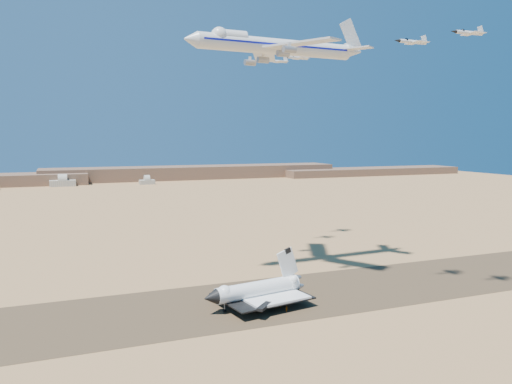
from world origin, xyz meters
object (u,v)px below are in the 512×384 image
object	(u,v)px
crew_a	(281,305)
crew_b	(287,308)
shuttle	(257,291)
carrier_747	(272,46)
chase_jet_b	(468,33)
chase_jet_c	(277,61)
crew_c	(286,309)
chase_jet_d	(297,58)
chase_jet_a	(412,42)

from	to	relation	value
crew_a	crew_b	bearing A→B (deg)	-155.44
shuttle	carrier_747	distance (m)	101.01
shuttle	chase_jet_b	size ratio (longest dim) A/B	2.86
chase_jet_c	carrier_747	bearing A→B (deg)	-116.54
crew_c	chase_jet_d	xyz separation A→B (m)	(54.77, 105.45, 102.08)
chase_jet_c	shuttle	bearing A→B (deg)	-118.20
shuttle	chase_jet_d	distance (m)	150.21
chase_jet_c	crew_b	bearing A→B (deg)	-111.89
crew_a	chase_jet_d	world-z (taller)	chase_jet_d
crew_c	chase_jet_c	bearing A→B (deg)	-61.16
carrier_747	chase_jet_a	size ratio (longest dim) A/B	5.71
crew_a	chase_jet_b	distance (m)	113.78
crew_c	shuttle	bearing A→B (deg)	-3.34
chase_jet_b	crew_c	bearing A→B (deg)	171.68
crew_c	chase_jet_d	world-z (taller)	chase_jet_d
chase_jet_c	chase_jet_b	bearing A→B (deg)	-76.15
crew_b	chase_jet_a	distance (m)	105.29
shuttle	chase_jet_a	size ratio (longest dim) A/B	2.72
shuttle	crew_a	bearing A→B (deg)	-46.58
crew_a	crew_c	distance (m)	4.44
crew_a	crew_c	xyz separation A→B (m)	(0.12, -4.43, -0.14)
crew_a	chase_jet_d	bearing A→B (deg)	-12.97
shuttle	crew_c	size ratio (longest dim) A/B	24.17
carrier_747	crew_a	world-z (taller)	carrier_747
shuttle	crew_a	world-z (taller)	shuttle
chase_jet_d	chase_jet_a	bearing A→B (deg)	-98.22
chase_jet_b	chase_jet_c	distance (m)	106.66
chase_jet_c	crew_a	bearing A→B (deg)	-113.05
chase_jet_d	chase_jet_c	bearing A→B (deg)	-148.62
crew_a	chase_jet_b	bearing A→B (deg)	-89.24
carrier_747	crew_a	distance (m)	105.60
carrier_747	crew_c	world-z (taller)	carrier_747
crew_a	chase_jet_c	world-z (taller)	chase_jet_c
shuttle	crew_b	size ratio (longest dim) A/B	22.83
shuttle	chase_jet_b	bearing A→B (deg)	-27.20
carrier_747	chase_jet_c	distance (m)	49.79
shuttle	chase_jet_d	bearing A→B (deg)	47.33
chase_jet_c	chase_jet_a	bearing A→B (deg)	-81.02
crew_a	shuttle	bearing A→B (deg)	68.85
crew_b	crew_c	distance (m)	0.87
crew_b	chase_jet_d	distance (m)	155.96
crew_b	chase_jet_b	distance (m)	113.06
carrier_747	chase_jet_b	world-z (taller)	carrier_747
shuttle	chase_jet_b	distance (m)	115.22
carrier_747	chase_jet_d	size ratio (longest dim) A/B	5.07
crew_b	chase_jet_a	size ratio (longest dim) A/B	0.12
carrier_747	crew_b	world-z (taller)	carrier_747
chase_jet_a	chase_jet_c	distance (m)	89.76
carrier_747	crew_b	distance (m)	107.14
carrier_747	chase_jet_d	world-z (taller)	carrier_747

